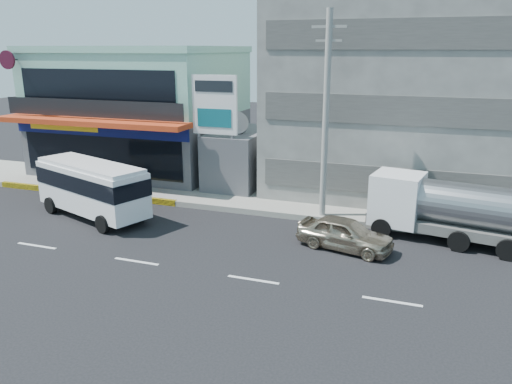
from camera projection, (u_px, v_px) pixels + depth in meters
ground at (137, 261)px, 20.08m from camera, size 120.00×120.00×0.00m
sidewalk at (312, 204)px, 27.06m from camera, size 70.00×5.00×0.30m
shop_building at (143, 113)px, 34.15m from camera, size 12.40×11.70×8.00m
concrete_building at (423, 71)px, 28.56m from camera, size 16.00×12.00×14.00m
gap_structure at (242, 159)px, 30.47m from camera, size 3.00×6.00×3.50m
satellite_dish at (236, 132)px, 29.06m from camera, size 1.50×1.50×0.15m
billboard at (215, 112)px, 27.21m from camera, size 2.60×0.18×6.90m
utility_pole_near at (326, 117)px, 23.45m from camera, size 1.60×0.30×10.00m
minibus at (92, 185)px, 24.90m from camera, size 7.06×4.31×2.82m
sedan at (345, 234)px, 21.16m from camera, size 4.37×2.54×1.40m
tanker_truck at (447, 208)px, 21.89m from camera, size 7.36×3.35×2.80m
motorcycle_rider at (81, 199)px, 25.80m from camera, size 1.86×1.10×2.25m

